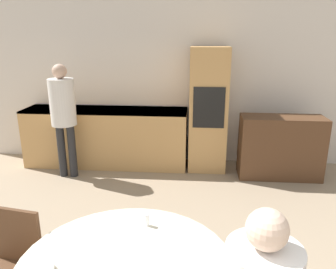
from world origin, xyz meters
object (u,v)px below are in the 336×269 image
object	(u,v)px
oven_unit	(208,110)
chair_far_left	(11,264)
sideboard	(280,147)
person_standing	(63,109)

from	to	relation	value
oven_unit	chair_far_left	world-z (taller)	oven_unit
oven_unit	chair_far_left	xyz separation A→B (m)	(-1.47, -3.12, -0.45)
sideboard	chair_far_left	bearing A→B (deg)	-131.87
chair_far_left	sideboard	bearing A→B (deg)	57.97
oven_unit	sideboard	size ratio (longest dim) A/B	1.59
sideboard	person_standing	size ratio (longest dim) A/B	0.71
chair_far_left	person_standing	xyz separation A→B (m)	(-0.61, 2.59, 0.53)
oven_unit	person_standing	xyz separation A→B (m)	(-2.08, -0.53, 0.09)
person_standing	chair_far_left	bearing A→B (deg)	-76.75
oven_unit	sideboard	bearing A→B (deg)	-14.96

